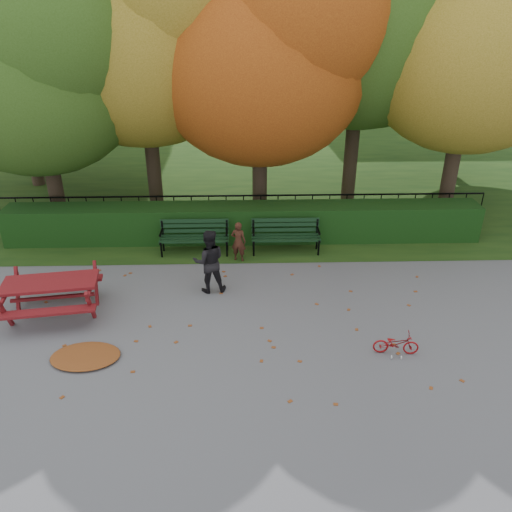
{
  "coord_description": "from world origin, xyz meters",
  "views": [
    {
      "loc": [
        -0.02,
        -8.26,
        5.92
      ],
      "look_at": [
        0.25,
        1.45,
        1.0
      ],
      "focal_mm": 35.0,
      "sensor_mm": 36.0,
      "label": 1
    }
  ],
  "objects_px": {
    "tree_f": "(12,12)",
    "bench_left": "(194,234)",
    "tree_g": "(492,22)",
    "bench_right": "(286,233)",
    "tree_d": "(380,1)",
    "adult": "(209,261)",
    "picnic_table": "(51,289)",
    "bicycle": "(396,343)",
    "child": "(238,242)",
    "tree_a": "(41,65)",
    "tree_e": "(490,40)",
    "tree_b": "(152,25)",
    "tree_c": "(273,50)"
  },
  "relations": [
    {
      "from": "tree_f",
      "to": "bench_left",
      "type": "relative_size",
      "value": 5.1
    },
    {
      "from": "tree_b",
      "to": "tree_e",
      "type": "distance_m",
      "value": 9.03
    },
    {
      "from": "tree_f",
      "to": "picnic_table",
      "type": "distance_m",
      "value": 10.33
    },
    {
      "from": "tree_a",
      "to": "adult",
      "type": "height_order",
      "value": "tree_a"
    },
    {
      "from": "tree_b",
      "to": "tree_d",
      "type": "xyz_separation_m",
      "value": [
        6.32,
        0.48,
        0.58
      ]
    },
    {
      "from": "tree_d",
      "to": "adult",
      "type": "bearing_deg",
      "value": -130.24
    },
    {
      "from": "tree_c",
      "to": "bicycle",
      "type": "distance_m",
      "value": 8.36
    },
    {
      "from": "bench_right",
      "to": "tree_c",
      "type": "bearing_deg",
      "value": 96.7
    },
    {
      "from": "tree_a",
      "to": "child",
      "type": "xyz_separation_m",
      "value": [
        5.05,
        -2.38,
        -3.99
      ]
    },
    {
      "from": "tree_f",
      "to": "child",
      "type": "xyz_separation_m",
      "value": [
        6.99,
        -6.04,
        -5.16
      ]
    },
    {
      "from": "bench_left",
      "to": "bicycle",
      "type": "distance_m",
      "value": 6.06
    },
    {
      "from": "picnic_table",
      "to": "bicycle",
      "type": "height_order",
      "value": "picnic_table"
    },
    {
      "from": "tree_c",
      "to": "tree_g",
      "type": "distance_m",
      "value": 8.43
    },
    {
      "from": "bicycle",
      "to": "tree_c",
      "type": "bearing_deg",
      "value": 22.7
    },
    {
      "from": "tree_d",
      "to": "adult",
      "type": "height_order",
      "value": "tree_d"
    },
    {
      "from": "bench_left",
      "to": "adult",
      "type": "relative_size",
      "value": 1.2
    },
    {
      "from": "tree_c",
      "to": "tree_d",
      "type": "distance_m",
      "value": 3.5
    },
    {
      "from": "picnic_table",
      "to": "child",
      "type": "height_order",
      "value": "child"
    },
    {
      "from": "tree_b",
      "to": "adult",
      "type": "distance_m",
      "value": 7.05
    },
    {
      "from": "picnic_table",
      "to": "tree_c",
      "type": "bearing_deg",
      "value": 38.69
    },
    {
      "from": "tree_e",
      "to": "bench_left",
      "type": "xyz_separation_m",
      "value": [
        -7.82,
        -2.07,
        -4.56
      ]
    },
    {
      "from": "tree_d",
      "to": "bench_left",
      "type": "relative_size",
      "value": 5.32
    },
    {
      "from": "tree_f",
      "to": "adult",
      "type": "bearing_deg",
      "value": -49.93
    },
    {
      "from": "tree_d",
      "to": "tree_f",
      "type": "distance_m",
      "value": 11.2
    },
    {
      "from": "picnic_table",
      "to": "adult",
      "type": "distance_m",
      "value": 3.37
    },
    {
      "from": "tree_e",
      "to": "tree_g",
      "type": "height_order",
      "value": "tree_g"
    },
    {
      "from": "tree_g",
      "to": "bench_left",
      "type": "height_order",
      "value": "tree_g"
    },
    {
      "from": "tree_a",
      "to": "bench_left",
      "type": "xyz_separation_m",
      "value": [
        3.89,
        -1.88,
        -4.0
      ]
    },
    {
      "from": "tree_f",
      "to": "bench_left",
      "type": "distance_m",
      "value": 9.56
    },
    {
      "from": "tree_e",
      "to": "tree_f",
      "type": "distance_m",
      "value": 14.1
    },
    {
      "from": "child",
      "to": "tree_f",
      "type": "bearing_deg",
      "value": -23.66
    },
    {
      "from": "tree_a",
      "to": "adult",
      "type": "distance_m",
      "value": 6.96
    },
    {
      "from": "tree_d",
      "to": "tree_g",
      "type": "bearing_deg",
      "value": 29.61
    },
    {
      "from": "picnic_table",
      "to": "child",
      "type": "xyz_separation_m",
      "value": [
        3.89,
        2.41,
        -0.1
      ]
    },
    {
      "from": "bench_right",
      "to": "child",
      "type": "xyz_separation_m",
      "value": [
        -1.24,
        -0.5,
        0.01
      ]
    },
    {
      "from": "tree_b",
      "to": "child",
      "type": "bearing_deg",
      "value": -57.02
    },
    {
      "from": "tree_g",
      "to": "child",
      "type": "relative_size",
      "value": 8.04
    },
    {
      "from": "tree_a",
      "to": "adult",
      "type": "bearing_deg",
      "value": -41.4
    },
    {
      "from": "tree_c",
      "to": "bicycle",
      "type": "height_order",
      "value": "tree_c"
    },
    {
      "from": "tree_e",
      "to": "tree_g",
      "type": "distance_m",
      "value": 4.39
    },
    {
      "from": "tree_a",
      "to": "tree_c",
      "type": "bearing_deg",
      "value": 3.65
    },
    {
      "from": "tree_a",
      "to": "child",
      "type": "distance_m",
      "value": 6.86
    },
    {
      "from": "bench_right",
      "to": "adult",
      "type": "height_order",
      "value": "adult"
    },
    {
      "from": "child",
      "to": "tree_b",
      "type": "bearing_deg",
      "value": -39.85
    },
    {
      "from": "tree_b",
      "to": "bench_right",
      "type": "bearing_deg",
      "value": -40.67
    },
    {
      "from": "tree_d",
      "to": "adult",
      "type": "xyz_separation_m",
      "value": [
        -4.67,
        -5.52,
        -5.23
      ]
    },
    {
      "from": "tree_d",
      "to": "bench_left",
      "type": "bearing_deg",
      "value": -145.74
    },
    {
      "from": "tree_e",
      "to": "tree_f",
      "type": "height_order",
      "value": "tree_f"
    },
    {
      "from": "tree_c",
      "to": "bench_right",
      "type": "xyz_separation_m",
      "value": [
        0.27,
        -2.26,
        -4.3
      ]
    },
    {
      "from": "tree_g",
      "to": "bench_right",
      "type": "relative_size",
      "value": 4.75
    }
  ]
}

